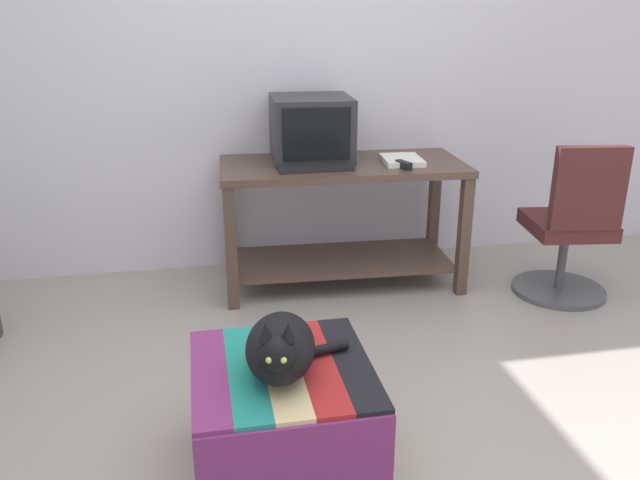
{
  "coord_description": "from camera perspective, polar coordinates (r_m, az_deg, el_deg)",
  "views": [
    {
      "loc": [
        -0.56,
        -1.85,
        1.55
      ],
      "look_at": [
        -0.03,
        0.85,
        0.55
      ],
      "focal_mm": 36.07,
      "sensor_mm": 36.0,
      "label": 1
    }
  ],
  "objects": [
    {
      "name": "cat",
      "position": [
        2.12,
        -3.5,
        -9.53
      ],
      "size": [
        0.4,
        0.39,
        0.25
      ],
      "rotation": [
        0.0,
        0.0,
        -0.2
      ],
      "color": "black",
      "rests_on": "ottoman_with_blanket"
    },
    {
      "name": "back_wall",
      "position": [
        3.95,
        -3.1,
        16.34
      ],
      "size": [
        8.0,
        0.1,
        2.6
      ],
      "primitive_type": "cube",
      "color": "silver",
      "rests_on": "ground_plane"
    },
    {
      "name": "pen",
      "position": [
        3.7,
        6.84,
        7.02
      ],
      "size": [
        0.04,
        0.14,
        0.01
      ],
      "primitive_type": "cylinder",
      "rotation": [
        0.0,
        1.57,
        1.34
      ],
      "color": "#2351B2",
      "rests_on": "desk"
    },
    {
      "name": "tv_monitor",
      "position": [
        3.67,
        -0.78,
        9.79
      ],
      "size": [
        0.46,
        0.47,
        0.36
      ],
      "rotation": [
        0.0,
        0.0,
        -0.05
      ],
      "color": "#28282B",
      "rests_on": "desk"
    },
    {
      "name": "desk",
      "position": [
        3.7,
        1.95,
        3.37
      ],
      "size": [
        1.4,
        0.69,
        0.72
      ],
      "rotation": [
        0.0,
        0.0,
        -0.05
      ],
      "color": "#4C382D",
      "rests_on": "ground_plane"
    },
    {
      "name": "office_chair",
      "position": [
        3.78,
        21.36,
        0.65
      ],
      "size": [
        0.52,
        0.52,
        0.89
      ],
      "rotation": [
        0.0,
        0.0,
        3.0
      ],
      "color": "#4C4C51",
      "rests_on": "ground_plane"
    },
    {
      "name": "ottoman_with_blanket",
      "position": [
        2.33,
        -3.29,
        -15.43
      ],
      "size": [
        0.61,
        0.63,
        0.4
      ],
      "color": "#7A664C",
      "rests_on": "ground_plane"
    },
    {
      "name": "stapler",
      "position": [
        3.53,
        7.43,
        6.63
      ],
      "size": [
        0.07,
        0.12,
        0.04
      ],
      "primitive_type": "cube",
      "rotation": [
        0.0,
        0.0,
        0.32
      ],
      "color": "black",
      "rests_on": "desk"
    },
    {
      "name": "ground_plane",
      "position": [
        2.48,
        4.69,
        -18.86
      ],
      "size": [
        14.0,
        14.0,
        0.0
      ],
      "primitive_type": "plane",
      "color": "#9E9389"
    },
    {
      "name": "book",
      "position": [
        3.66,
        7.28,
        7.05
      ],
      "size": [
        0.23,
        0.28,
        0.03
      ],
      "primitive_type": "cube",
      "rotation": [
        0.0,
        0.0,
        -0.08
      ],
      "color": "white",
      "rests_on": "desk"
    },
    {
      "name": "keyboard",
      "position": [
        3.47,
        -0.43,
        6.45
      ],
      "size": [
        0.4,
        0.15,
        0.02
      ],
      "primitive_type": "cube",
      "rotation": [
        0.0,
        0.0,
        -0.01
      ],
      "color": "black",
      "rests_on": "desk"
    }
  ]
}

